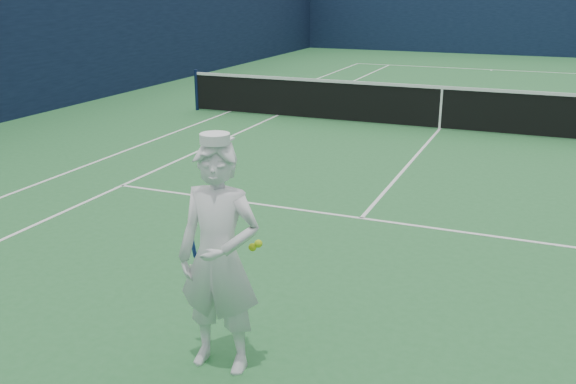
% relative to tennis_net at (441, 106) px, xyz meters
% --- Properties ---
extents(ground, '(80.00, 80.00, 0.00)m').
position_rel_tennis_net_xyz_m(ground, '(0.00, 0.00, -0.55)').
color(ground, '#296C35').
rests_on(ground, ground).
extents(court_markings, '(11.03, 23.83, 0.01)m').
position_rel_tennis_net_xyz_m(court_markings, '(0.00, 0.00, -0.55)').
color(court_markings, white).
rests_on(court_markings, ground).
extents(windscreen_fence, '(20.12, 36.12, 4.00)m').
position_rel_tennis_net_xyz_m(windscreen_fence, '(0.00, 0.00, 1.45)').
color(windscreen_fence, '#0E1934').
rests_on(windscreen_fence, ground).
extents(tennis_net, '(12.88, 0.09, 1.07)m').
position_rel_tennis_net_xyz_m(tennis_net, '(0.00, 0.00, 0.00)').
color(tennis_net, '#141E4C').
rests_on(tennis_net, ground).
extents(tennis_player, '(0.82, 0.52, 2.07)m').
position_rel_tennis_net_xyz_m(tennis_player, '(-0.09, -10.42, 0.46)').
color(tennis_player, white).
rests_on(tennis_player, ground).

